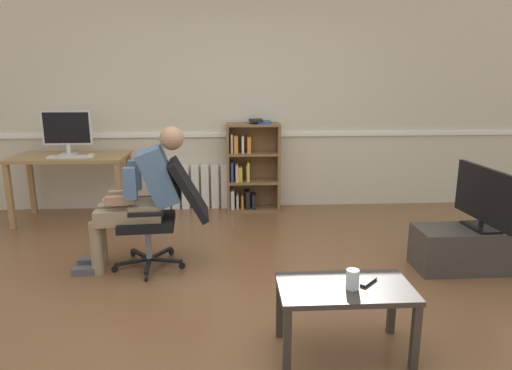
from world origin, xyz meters
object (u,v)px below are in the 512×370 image
at_px(person_seated, 141,195).
at_px(keyboard, 68,157).
at_px(office_chair, 166,209).
at_px(computer_desk, 71,165).
at_px(spare_remote, 369,282).
at_px(radiator, 190,187).
at_px(coffee_table, 345,296).
at_px(bookshelf, 250,168).
at_px(drinking_glass, 353,279).
at_px(computer_mouse, 91,156).
at_px(imac_monitor, 67,129).
at_px(tv_screen, 484,197).
at_px(tv_stand, 478,248).

bearing_deg(person_seated, keyboard, -145.09).
relative_size(office_chair, person_seated, 0.77).
bearing_deg(computer_desk, spare_remote, -46.30).
relative_size(radiator, spare_remote, 6.34).
distance_m(office_chair, coffee_table, 1.85).
distance_m(computer_desk, radiator, 1.41).
xyz_separation_m(bookshelf, office_chair, (-0.80, -1.68, -0.01)).
xyz_separation_m(computer_desk, keyboard, (0.02, -0.14, 0.12)).
distance_m(person_seated, drinking_glass, 2.02).
xyz_separation_m(computer_mouse, spare_remote, (2.35, -2.61, -0.33)).
relative_size(computer_mouse, office_chair, 0.11).
relative_size(radiator, office_chair, 1.00).
height_order(computer_mouse, spare_remote, computer_mouse).
height_order(radiator, spare_remote, radiator).
relative_size(computer_mouse, coffee_table, 0.13).
relative_size(imac_monitor, computer_mouse, 5.51).
bearing_deg(computer_mouse, keyboard, -175.27).
xyz_separation_m(computer_mouse, tv_screen, (3.66, -1.49, -0.13)).
height_order(bookshelf, spare_remote, bookshelf).
bearing_deg(drinking_glass, computer_mouse, 129.81).
bearing_deg(computer_mouse, tv_screen, -22.17).
height_order(keyboard, tv_stand, keyboard).
relative_size(keyboard, computer_mouse, 4.24).
height_order(computer_mouse, tv_screen, tv_screen).
bearing_deg(imac_monitor, spare_remote, -46.73).
bearing_deg(office_chair, bookshelf, 150.49).
distance_m(computer_mouse, tv_screen, 3.96).
height_order(person_seated, tv_stand, person_seated).
bearing_deg(computer_mouse, computer_desk, 155.64).
bearing_deg(tv_stand, person_seated, 175.77).
height_order(imac_monitor, tv_screen, imac_monitor).
bearing_deg(person_seated, office_chair, 90.00).
height_order(computer_mouse, coffee_table, computer_mouse).
distance_m(imac_monitor, keyboard, 0.36).
bearing_deg(office_chair, coffee_table, 37.61).
distance_m(computer_desk, bookshelf, 2.07).
relative_size(office_chair, tv_screen, 1.20).
relative_size(tv_screen, spare_remote, 5.29).
distance_m(radiator, office_chair, 1.79).
xyz_separation_m(coffee_table, drinking_glass, (0.03, -0.04, 0.12)).
relative_size(person_seated, tv_stand, 1.13).
height_order(office_chair, person_seated, person_seated).
bearing_deg(keyboard, person_seated, -51.06).
bearing_deg(tv_screen, coffee_table, 124.62).
height_order(bookshelf, office_chair, bookshelf).
bearing_deg(drinking_glass, coffee_table, 131.71).
distance_m(keyboard, bookshelf, 2.08).
bearing_deg(tv_screen, imac_monitor, 63.42).
bearing_deg(person_seated, computer_mouse, -152.78).
relative_size(computer_desk, imac_monitor, 2.26).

